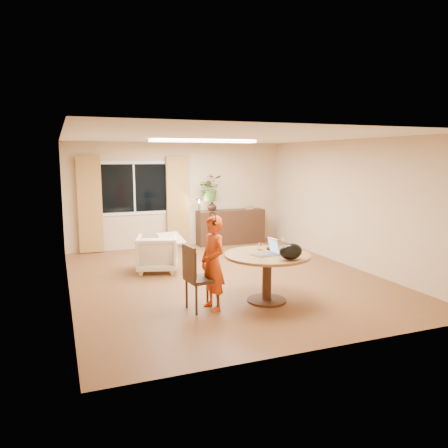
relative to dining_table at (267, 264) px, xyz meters
name	(u,v)px	position (x,y,z in m)	size (l,w,h in m)	color
floor	(225,278)	(-0.13, 1.46, -0.60)	(6.50, 6.50, 0.00)	brown
ceiling	(225,137)	(-0.13, 1.46, 2.00)	(6.50, 6.50, 0.00)	white
wall_back	(178,195)	(-0.13, 4.71, 0.70)	(5.50, 5.50, 0.00)	tan
wall_left	(65,217)	(-2.88, 1.46, 0.70)	(6.50, 6.50, 0.00)	tan
wall_right	(350,203)	(2.62, 1.46, 0.70)	(6.50, 6.50, 0.00)	tan
window	(134,188)	(-1.23, 4.69, 0.90)	(1.70, 0.03, 1.30)	white
curtain_left	(90,205)	(-2.28, 4.61, 0.55)	(0.55, 0.08, 2.25)	olive
curtain_right	(178,201)	(-0.18, 4.61, 0.55)	(0.55, 0.08, 2.25)	olive
ceiling_panel	(204,141)	(-0.13, 2.66, 1.97)	(2.20, 0.35, 0.05)	white
dining_table	(267,264)	(0.00, 0.00, 0.00)	(1.34, 1.34, 0.76)	brown
dining_chair	(202,277)	(-1.06, 0.01, -0.11)	(0.47, 0.43, 0.98)	#311C10
child	(213,263)	(-0.90, -0.02, 0.10)	(0.33, 0.51, 1.40)	red
laptop	(264,247)	(-0.07, -0.05, 0.29)	(0.39, 0.26, 0.26)	#B7B7BC
tumbler	(260,246)	(0.03, 0.32, 0.22)	(0.08, 0.08, 0.12)	white
wine_glass	(283,243)	(0.40, 0.24, 0.26)	(0.07, 0.07, 0.19)	white
pot_lid	(273,248)	(0.25, 0.29, 0.18)	(0.23, 0.23, 0.04)	white
handbag	(291,251)	(0.15, -0.46, 0.28)	(0.36, 0.21, 0.24)	black
armchair	(157,253)	(-1.20, 2.42, -0.24)	(0.77, 0.79, 0.72)	beige
throw	(171,234)	(-0.94, 2.33, 0.14)	(0.45, 0.55, 0.03)	beige
sideboard	(231,227)	(1.19, 4.47, -0.16)	(1.77, 0.43, 0.89)	#311C10
vase	(212,206)	(0.67, 4.47, 0.41)	(0.24, 0.24, 0.25)	black
bouquet	(210,188)	(0.64, 4.47, 0.87)	(0.59, 0.51, 0.66)	#305F23
book_stack	(250,208)	(1.73, 4.47, 0.33)	(0.20, 0.15, 0.08)	brown
desk_lamp	(199,205)	(0.31, 4.42, 0.46)	(0.14, 0.14, 0.34)	black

